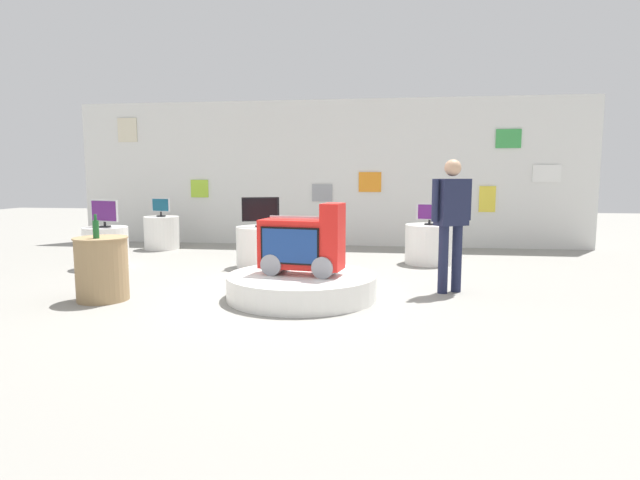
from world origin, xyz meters
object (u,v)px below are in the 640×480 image
object	(u,v)px
shopper_browsing_near_truck	(451,216)
display_pedestal_far_right	(162,233)
novelty_firetruck_tv	(303,246)
display_pedestal_right_rear	(106,247)
tv_on_left_rear	(260,210)
tv_on_right_rear	(104,212)
main_display_pedestal	(302,286)
display_pedestal_left_rear	(261,247)
tv_on_far_right	(161,206)
side_table_round	(102,268)
bottle_on_side_table	(96,229)
display_pedestal_center_rear	(429,244)
tv_on_center_rear	(430,213)

from	to	relation	value
shopper_browsing_near_truck	display_pedestal_far_right	bearing A→B (deg)	148.86
novelty_firetruck_tv	display_pedestal_right_rear	distance (m)	3.72
novelty_firetruck_tv	tv_on_left_rear	world-z (taller)	novelty_firetruck_tv
novelty_firetruck_tv	tv_on_right_rear	distance (m)	3.72
tv_on_right_rear	main_display_pedestal	bearing A→B (deg)	-24.93
main_display_pedestal	tv_on_left_rear	distance (m)	2.30
display_pedestal_left_rear	display_pedestal_right_rear	distance (m)	2.40
tv_on_far_right	side_table_round	distance (m)	4.24
novelty_firetruck_tv	display_pedestal_left_rear	size ratio (longest dim) A/B	1.31
tv_on_far_right	side_table_round	xyz separation A→B (m)	(1.16, -4.06, -0.46)
display_pedestal_left_rear	side_table_round	size ratio (longest dim) A/B	1.06
novelty_firetruck_tv	bottle_on_side_table	size ratio (longest dim) A/B	3.72
shopper_browsing_near_truck	display_pedestal_center_rear	bearing A→B (deg)	92.97
tv_on_far_right	bottle_on_side_table	xyz separation A→B (m)	(1.17, -4.16, 0.01)
tv_on_right_rear	tv_on_far_right	distance (m)	2.08
display_pedestal_left_rear	side_table_round	distance (m)	2.68
tv_on_left_rear	tv_on_far_right	world-z (taller)	tv_on_left_rear
side_table_round	tv_on_center_rear	bearing A→B (deg)	38.35
main_display_pedestal	display_pedestal_right_rear	bearing A→B (deg)	155.01
tv_on_left_rear	display_pedestal_center_rear	size ratio (longest dim) A/B	0.72
tv_on_right_rear	side_table_round	distance (m)	2.31
novelty_firetruck_tv	display_pedestal_right_rear	bearing A→B (deg)	155.00
display_pedestal_left_rear	display_pedestal_center_rear	distance (m)	2.71
main_display_pedestal	tv_on_center_rear	xyz separation A→B (m)	(1.63, 2.65, 0.68)
novelty_firetruck_tv	main_display_pedestal	bearing A→B (deg)	151.34
display_pedestal_far_right	bottle_on_side_table	bearing A→B (deg)	-74.30
bottle_on_side_table	display_pedestal_right_rear	bearing A→B (deg)	118.26
tv_on_center_rear	novelty_firetruck_tv	bearing A→B (deg)	-121.31
display_pedestal_left_rear	tv_on_far_right	distance (m)	2.99
tv_on_far_right	side_table_round	world-z (taller)	tv_on_far_right
tv_on_left_rear	shopper_browsing_near_truck	bearing A→B (deg)	-27.33
display_pedestal_far_right	bottle_on_side_table	distance (m)	4.35
tv_on_right_rear	display_pedestal_far_right	distance (m)	2.16
main_display_pedestal	display_pedestal_center_rear	distance (m)	3.12
novelty_firetruck_tv	bottle_on_side_table	distance (m)	2.31
tv_on_center_rear	tv_on_right_rear	world-z (taller)	tv_on_right_rear
display_pedestal_right_rear	tv_on_right_rear	distance (m)	0.55
display_pedestal_center_rear	tv_on_right_rear	xyz separation A→B (m)	(-4.98, -1.09, 0.55)
display_pedestal_center_rear	tv_on_left_rear	bearing A→B (deg)	-164.90
tv_on_center_rear	bottle_on_side_table	distance (m)	4.99
display_pedestal_center_rear	bottle_on_side_table	xyz separation A→B (m)	(-3.86, -3.17, 0.52)
tv_on_center_rear	side_table_round	xyz separation A→B (m)	(-3.87, -3.06, -0.45)
display_pedestal_left_rear	display_pedestal_right_rear	size ratio (longest dim) A/B	1.14
tv_on_center_rear	display_pedestal_right_rear	size ratio (longest dim) A/B	0.62
side_table_round	shopper_browsing_near_truck	xyz separation A→B (m)	(3.98, 0.95, 0.57)
novelty_firetruck_tv	tv_on_left_rear	distance (m)	2.21
novelty_firetruck_tv	tv_on_center_rear	xyz separation A→B (m)	(1.62, 2.66, 0.21)
tv_on_center_rear	display_pedestal_right_rear	distance (m)	5.12
tv_on_far_right	tv_on_right_rear	bearing A→B (deg)	-88.55
novelty_firetruck_tv	tv_on_right_rear	bearing A→B (deg)	155.05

